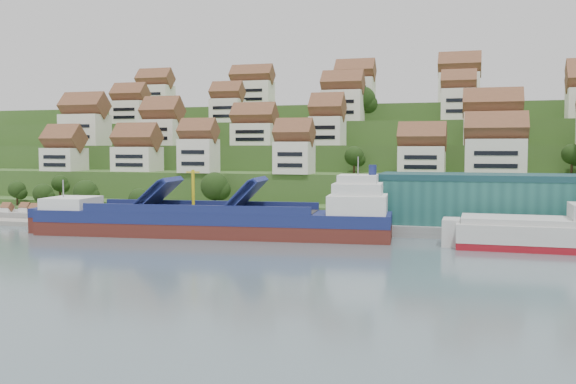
% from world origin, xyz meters
% --- Properties ---
extents(ground, '(300.00, 300.00, 0.00)m').
position_xyz_m(ground, '(0.00, 0.00, 0.00)').
color(ground, slate).
rests_on(ground, ground).
extents(quay, '(180.00, 14.00, 2.20)m').
position_xyz_m(quay, '(20.00, 15.00, 1.10)').
color(quay, gray).
rests_on(quay, ground).
extents(pebble_beach, '(45.00, 20.00, 1.00)m').
position_xyz_m(pebble_beach, '(-58.00, 12.00, 0.50)').
color(pebble_beach, gray).
rests_on(pebble_beach, ground).
extents(hillside, '(260.00, 128.00, 31.00)m').
position_xyz_m(hillside, '(0.00, 103.55, 10.66)').
color(hillside, '#2D4C1E').
rests_on(hillside, ground).
extents(hillside_village, '(156.13, 63.53, 28.97)m').
position_xyz_m(hillside_village, '(0.55, 60.86, 24.57)').
color(hillside_village, white).
rests_on(hillside_village, ground).
extents(hillside_trees, '(136.96, 62.35, 32.54)m').
position_xyz_m(hillside_trees, '(-12.64, 46.35, 17.78)').
color(hillside_trees, '#1F3913').
rests_on(hillside_trees, ground).
extents(warehouse, '(60.00, 15.00, 10.00)m').
position_xyz_m(warehouse, '(52.00, 17.00, 7.20)').
color(warehouse, '#225D57').
rests_on(warehouse, quay).
extents(flagpole, '(1.28, 0.16, 8.00)m').
position_xyz_m(flagpole, '(18.11, 10.00, 6.88)').
color(flagpole, gray).
rests_on(flagpole, quay).
extents(beach_huts, '(14.40, 3.70, 2.20)m').
position_xyz_m(beach_huts, '(-60.00, 10.75, 2.10)').
color(beach_huts, white).
rests_on(beach_huts, pebble_beach).
extents(cargo_ship, '(71.09, 18.03, 15.50)m').
position_xyz_m(cargo_ship, '(-7.05, -0.29, 3.02)').
color(cargo_ship, '#55201A').
rests_on(cargo_ship, ground).
extents(second_ship, '(30.06, 11.18, 8.71)m').
position_xyz_m(second_ship, '(53.56, 0.75, 2.63)').
color(second_ship, maroon).
rests_on(second_ship, ground).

